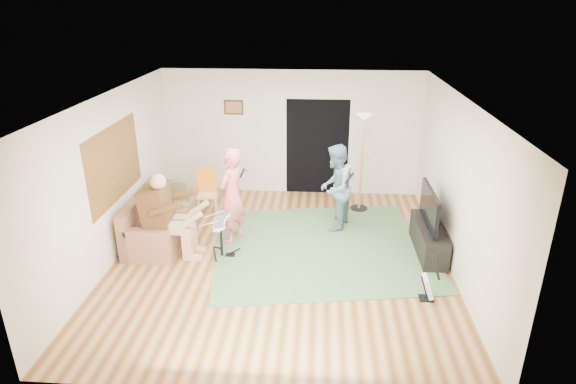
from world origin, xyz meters
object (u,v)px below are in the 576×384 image
(singer, at_px, (232,196))
(dining_chair, at_px, (208,198))
(drum_kit, at_px, (221,240))
(tv_cabinet, at_px, (429,239))
(guitarist, at_px, (335,188))
(sofa, at_px, (158,222))
(torchiere_lamp, at_px, (363,146))
(guitar_spare, at_px, (428,287))
(television, at_px, (429,207))

(singer, xyz_separation_m, dining_chair, (-0.71, 1.10, -0.53))
(drum_kit, xyz_separation_m, tv_cabinet, (3.50, 0.38, -0.05))
(drum_kit, height_order, guitarist, guitarist)
(sofa, xyz_separation_m, guitarist, (3.20, 0.56, 0.54))
(dining_chair, distance_m, tv_cabinet, 4.33)
(sofa, relative_size, torchiere_lamp, 1.03)
(tv_cabinet, bearing_deg, torchiere_lamp, 121.28)
(guitarist, height_order, guitar_spare, guitarist)
(singer, distance_m, guitarist, 1.91)
(dining_chair, height_order, tv_cabinet, dining_chair)
(dining_chair, distance_m, television, 4.31)
(singer, bearing_deg, guitarist, 130.41)
(tv_cabinet, height_order, television, television)
(drum_kit, relative_size, guitarist, 0.43)
(guitarist, xyz_separation_m, torchiere_lamp, (0.54, 0.91, 0.55))
(drum_kit, xyz_separation_m, television, (3.45, 0.38, 0.55))
(guitarist, relative_size, dining_chair, 1.77)
(sofa, relative_size, tv_cabinet, 1.47)
(drum_kit, bearing_deg, tv_cabinet, 6.23)
(drum_kit, relative_size, dining_chair, 0.75)
(sofa, relative_size, guitar_spare, 2.76)
(guitarist, bearing_deg, guitar_spare, 46.89)
(guitarist, distance_m, torchiere_lamp, 1.19)
(sofa, relative_size, guitarist, 1.26)
(guitar_spare, height_order, dining_chair, dining_chair)
(sofa, height_order, drum_kit, sofa)
(drum_kit, bearing_deg, singer, 81.09)
(singer, height_order, guitar_spare, singer)
(guitar_spare, relative_size, television, 0.62)
(torchiere_lamp, xyz_separation_m, tv_cabinet, (1.06, -1.74, -1.12))
(tv_cabinet, bearing_deg, guitar_spare, -101.23)
(sofa, height_order, tv_cabinet, sofa)
(sofa, bearing_deg, singer, -2.06)
(guitar_spare, distance_m, dining_chair, 4.72)
(guitar_spare, xyz_separation_m, tv_cabinet, (0.28, 1.42, 0.04))
(sofa, distance_m, guitarist, 3.29)
(torchiere_lamp, bearing_deg, dining_chair, -172.28)
(tv_cabinet, distance_m, television, 0.60)
(singer, distance_m, dining_chair, 1.42)
(sofa, xyz_separation_m, singer, (1.39, -0.05, 0.58))
(singer, xyz_separation_m, television, (3.36, -0.22, -0.01))
(drum_kit, distance_m, television, 3.51)
(singer, bearing_deg, torchiere_lamp, 144.84)
(drum_kit, distance_m, guitar_spare, 3.38)
(sofa, height_order, guitar_spare, sofa)
(drum_kit, xyz_separation_m, dining_chair, (-0.62, 1.70, 0.03))
(singer, relative_size, guitarist, 1.05)
(guitar_spare, bearing_deg, singer, 152.37)
(drum_kit, xyz_separation_m, torchiere_lamp, (2.44, 2.12, 1.06))
(drum_kit, height_order, torchiere_lamp, torchiere_lamp)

